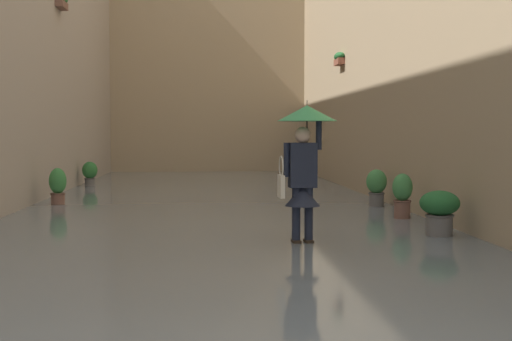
% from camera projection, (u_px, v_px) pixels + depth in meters
% --- Properties ---
extents(ground_plane, '(63.66, 63.66, 0.00)m').
position_uv_depth(ground_plane, '(212.00, 207.00, 15.14)').
color(ground_plane, '#605B56').
extents(flood_water, '(8.50, 31.46, 0.06)m').
position_uv_depth(flood_water, '(212.00, 205.00, 15.14)').
color(flood_water, slate).
rests_on(flood_water, ground_plane).
extents(building_facade_far, '(11.30, 1.80, 13.28)m').
position_uv_depth(building_facade_far, '(208.00, 9.00, 28.36)').
color(building_facade_far, tan).
rests_on(building_facade_far, ground_plane).
extents(person_wading, '(0.84, 0.84, 2.06)m').
position_uv_depth(person_wading, '(304.00, 151.00, 9.77)').
color(person_wading, '#2D2319').
rests_on(person_wading, ground_plane).
extents(potted_plant_mid_left, '(0.43, 0.43, 0.84)m').
position_uv_depth(potted_plant_mid_left, '(376.00, 187.00, 14.67)').
color(potted_plant_mid_left, '#66605B').
rests_on(potted_plant_mid_left, ground_plane).
extents(potted_plant_near_left, '(0.60, 0.60, 0.74)m').
position_uv_depth(potted_plant_near_left, '(440.00, 211.00, 10.47)').
color(potted_plant_near_left, '#66605B').
rests_on(potted_plant_near_left, ground_plane).
extents(potted_plant_near_right, '(0.38, 0.38, 0.85)m').
position_uv_depth(potted_plant_near_right, '(58.00, 186.00, 15.12)').
color(potted_plant_near_right, brown).
rests_on(potted_plant_near_right, ground_plane).
extents(potted_plant_mid_right, '(0.44, 0.44, 0.77)m').
position_uv_depth(potted_plant_mid_right, '(90.00, 173.00, 20.31)').
color(potted_plant_mid_right, '#66605B').
rests_on(potted_plant_mid_right, ground_plane).
extents(potted_plant_far_left, '(0.36, 0.36, 0.88)m').
position_uv_depth(potted_plant_far_left, '(402.00, 195.00, 12.58)').
color(potted_plant_far_left, brown).
rests_on(potted_plant_far_left, ground_plane).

